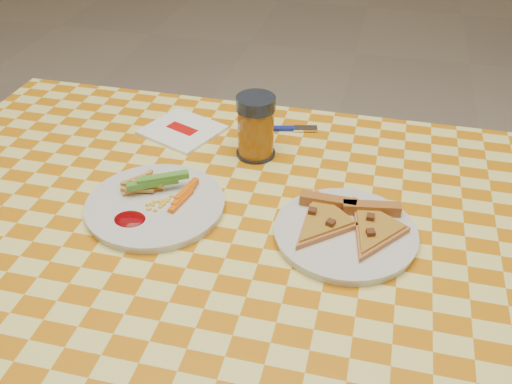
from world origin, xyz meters
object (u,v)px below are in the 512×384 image
plate_left (155,206)px  drink_glass (256,127)px  table (238,263)px  plate_right (345,234)px

plate_left → drink_glass: 0.25m
table → plate_left: 0.17m
plate_right → drink_glass: (-0.20, 0.21, 0.05)m
table → plate_right: bearing=7.7°
drink_glass → plate_left: bearing=-120.4°
plate_left → drink_glass: bearing=59.6°
table → plate_right: (0.17, 0.02, 0.08)m
table → drink_glass: bearing=96.4°
table → plate_left: (-0.15, 0.02, 0.08)m
drink_glass → plate_right: bearing=-46.4°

